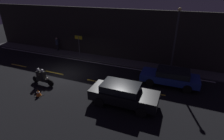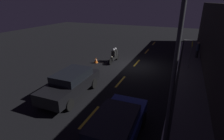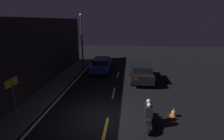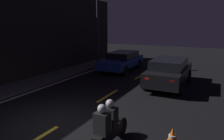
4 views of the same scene
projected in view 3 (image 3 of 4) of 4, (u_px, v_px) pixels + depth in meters
The scene contains 13 objects.
ground_plane at pixel (108, 118), 9.48m from camera, with size 56.00×56.00×0.00m, color black.
raised_curb at pixel (25, 113), 9.93m from camera, with size 28.00×1.73×0.11m.
building_front at pixel (1, 68), 9.31m from camera, with size 28.00×0.30×5.31m.
lane_dash_c at pixel (105, 129), 8.52m from camera, with size 2.00×0.14×0.01m.
lane_dash_d at pixel (114, 92), 12.83m from camera, with size 2.00×0.14×0.01m.
lane_dash_e at pixel (118, 74), 17.13m from camera, with size 2.00×0.14×0.01m.
lane_solid_kerb at pixel (44, 114), 9.83m from camera, with size 25.20×0.14×0.01m.
van_black at pixel (141, 72), 15.22m from camera, with size 4.49×1.92×1.48m.
sedan_blue at pixel (102, 64), 18.13m from camera, with size 4.51×1.97×1.31m.
motorcycle at pixel (148, 114), 8.66m from camera, with size 2.16×0.38×1.36m.
traffic_cone_near at pixel (173, 112), 9.55m from camera, with size 0.48×0.48×0.54m.
shop_sign at pixel (13, 92), 8.43m from camera, with size 0.90×0.08×2.40m.
street_lamp at pixel (82, 40), 17.49m from camera, with size 0.28×0.28×5.76m.
Camera 3 is at (-8.34, -1.07, 5.11)m, focal length 28.00 mm.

